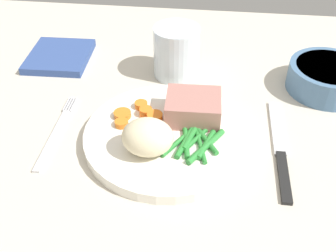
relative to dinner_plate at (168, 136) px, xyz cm
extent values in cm
cube|color=beige|center=(1.84, -0.07, -1.80)|extent=(120.00, 90.00, 2.00)
cylinder|color=white|center=(0.00, 0.00, 0.00)|extent=(23.59, 23.59, 1.60)
cube|color=#B2756B|center=(3.19, 3.72, 2.52)|extent=(7.97, 6.93, 3.43)
ellipsoid|color=beige|center=(-2.12, -4.25, 3.24)|extent=(6.76, 5.62, 4.87)
cylinder|color=orange|center=(-2.87, -0.07, 1.27)|extent=(2.51, 2.51, 0.95)
cylinder|color=orange|center=(-4.68, 5.12, 1.23)|extent=(1.92, 1.92, 0.87)
cylinder|color=orange|center=(-6.69, 0.51, 1.21)|extent=(1.92, 1.92, 0.81)
cylinder|color=orange|center=(-7.01, 2.56, 1.20)|extent=(2.51, 2.51, 0.80)
cylinder|color=orange|center=(-2.17, 2.12, 1.43)|extent=(2.29, 2.29, 1.26)
cylinder|color=orange|center=(-3.16, 1.06, 1.20)|extent=(1.84, 1.84, 0.80)
cylinder|color=orange|center=(-3.67, 3.33, 1.39)|extent=(1.88, 1.88, 1.17)
cylinder|color=#2D8C38|center=(5.39, -2.51, 1.21)|extent=(2.55, 5.66, 0.81)
cylinder|color=#2D8C38|center=(4.66, -2.60, 1.10)|extent=(2.20, 6.80, 0.61)
cylinder|color=#2D8C38|center=(4.00, -1.49, 1.12)|extent=(3.49, 5.27, 0.65)
cylinder|color=#2D8C38|center=(2.20, -2.03, 1.13)|extent=(4.52, 6.79, 0.66)
cylinder|color=#2D8C38|center=(5.41, -2.89, 1.22)|extent=(4.90, 7.10, 0.84)
cylinder|color=#2D8C38|center=(2.73, -1.79, 1.19)|extent=(2.68, 7.44, 0.79)
cylinder|color=#2D8C38|center=(2.60, -1.52, 1.16)|extent=(1.82, 7.76, 0.71)
cylinder|color=#2D8C38|center=(5.36, -1.51, 1.15)|extent=(3.68, 5.43, 0.71)
cylinder|color=#2D8C38|center=(3.27, -1.06, 1.23)|extent=(2.35, 5.87, 0.87)
cube|color=silver|center=(-16.27, -2.00, -0.60)|extent=(1.00, 13.00, 0.40)
cube|color=silver|center=(-16.87, 6.30, -0.60)|extent=(0.24, 3.60, 0.40)
cube|color=silver|center=(-16.47, 6.30, -0.60)|extent=(0.24, 3.60, 0.40)
cube|color=silver|center=(-16.07, 6.30, -0.60)|extent=(0.24, 3.60, 0.40)
cube|color=silver|center=(-15.67, 6.30, -0.60)|extent=(0.24, 3.60, 0.40)
cube|color=black|center=(15.59, -5.50, -0.60)|extent=(1.30, 9.00, 0.64)
cube|color=silver|center=(15.59, 4.50, -0.60)|extent=(1.70, 12.00, 0.40)
cylinder|color=silver|center=(-0.69, 17.58, 3.53)|extent=(7.78, 7.78, 8.67)
cylinder|color=silver|center=(-0.69, 17.58, 1.90)|extent=(7.16, 7.16, 5.41)
cylinder|color=#4C7299|center=(24.37, 15.84, 1.38)|extent=(12.87, 12.87, 4.36)
cylinder|color=beige|center=(24.37, 15.84, 2.36)|extent=(10.94, 10.94, 2.40)
cube|color=#334C8C|center=(-22.48, 19.86, -0.14)|extent=(11.15, 12.24, 1.32)
camera|label=1|loc=(5.15, -42.76, 37.54)|focal=43.36mm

